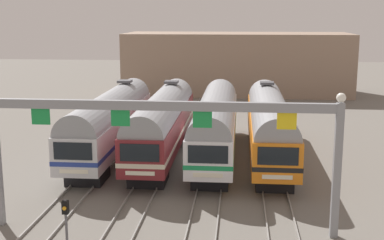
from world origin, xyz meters
TOP-DOWN VIEW (x-y plane):
  - ground_plane at (0.00, 0.00)m, footprint 160.00×160.00m
  - track_bed at (-0.00, 17.00)m, footprint 13.25×70.00m
  - commuter_train_silver at (-5.87, -0.00)m, footprint 2.88×18.06m
  - commuter_train_maroon at (-1.96, -0.00)m, footprint 2.88×18.06m
  - commuter_train_white at (1.96, -0.01)m, footprint 2.88×18.06m
  - commuter_train_orange at (5.87, -0.00)m, footprint 2.88×18.06m
  - catenary_gantry at (0.00, -13.50)m, footprint 16.98×0.44m
  - yard_signal_mast at (-3.91, -16.21)m, footprint 0.28×0.35m
  - maintenance_building at (3.22, 32.45)m, footprint 29.34×10.00m

SIDE VIEW (x-z plane):
  - ground_plane at x=0.00m, z-range 0.00..0.00m
  - track_bed at x=0.00m, z-range 0.00..0.15m
  - yard_signal_mast at x=-3.91m, z-range 0.49..2.94m
  - commuter_train_white at x=1.96m, z-range 0.30..5.07m
  - commuter_train_silver at x=-5.87m, z-range 0.16..5.21m
  - commuter_train_maroon at x=-1.96m, z-range 0.16..5.21m
  - commuter_train_orange at x=5.87m, z-range 0.16..5.21m
  - maintenance_building at x=3.22m, z-range 0.00..7.94m
  - catenary_gantry at x=0.00m, z-range 1.61..8.58m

